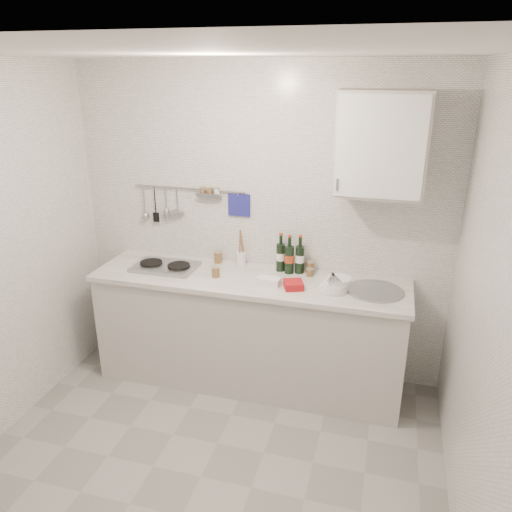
{
  "coord_description": "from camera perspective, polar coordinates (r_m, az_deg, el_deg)",
  "views": [
    {
      "loc": [
        1.0,
        -2.28,
        2.44
      ],
      "look_at": [
        0.11,
        0.9,
        1.18
      ],
      "focal_mm": 35.0,
      "sensor_mm": 36.0,
      "label": 1
    }
  ],
  "objects": [
    {
      "name": "plate_stack_sink",
      "position": [
        3.66,
        9.1,
        -3.19
      ],
      "size": [
        0.23,
        0.22,
        0.1
      ],
      "rotation": [
        0.0,
        0.0,
        0.2
      ],
      "color": "white",
      "rests_on": "counter"
    },
    {
      "name": "floor",
      "position": [
        3.48,
        -6.31,
        -23.77
      ],
      "size": [
        3.0,
        3.0,
        0.0
      ],
      "primitive_type": "plane",
      "color": "gray",
      "rests_on": "ground"
    },
    {
      "name": "utensil_crock",
      "position": [
        4.04,
        -1.73,
        -0.15
      ],
      "size": [
        0.08,
        0.08,
        0.31
      ],
      "rotation": [
        0.0,
        0.0,
        -0.39
      ],
      "color": "white",
      "rests_on": "counter"
    },
    {
      "name": "jar_c",
      "position": [
        3.87,
        6.16,
        -1.84
      ],
      "size": [
        0.06,
        0.06,
        0.06
      ],
      "rotation": [
        0.0,
        0.0,
        -0.33
      ],
      "color": "brown",
      "rests_on": "counter"
    },
    {
      "name": "jar_a",
      "position": [
        4.12,
        -4.37,
        -0.09
      ],
      "size": [
        0.07,
        0.07,
        0.1
      ],
      "rotation": [
        0.0,
        0.0,
        -0.39
      ],
      "color": "brown",
      "rests_on": "counter"
    },
    {
      "name": "wall_right",
      "position": [
        2.62,
        25.02,
        -8.29
      ],
      "size": [
        0.02,
        2.8,
        2.5
      ],
      "primitive_type": "cube",
      "color": "silver",
      "rests_on": "floor"
    },
    {
      "name": "counter",
      "position": [
        4.05,
        -0.71,
        -8.82
      ],
      "size": [
        2.44,
        0.64,
        0.96
      ],
      "color": "#B4AEA6",
      "rests_on": "floor"
    },
    {
      "name": "jar_b",
      "position": [
        3.94,
        6.2,
        -1.21
      ],
      "size": [
        0.07,
        0.07,
        0.09
      ],
      "rotation": [
        0.0,
        0.0,
        0.16
      ],
      "color": "brown",
      "rests_on": "counter"
    },
    {
      "name": "wine_bottles",
      "position": [
        3.89,
        3.9,
        0.28
      ],
      "size": [
        0.23,
        0.1,
        0.31
      ],
      "rotation": [
        0.0,
        0.0,
        -0.03
      ],
      "color": "black",
      "rests_on": "counter"
    },
    {
      "name": "plate_stack_hob",
      "position": [
        4.08,
        -11.15,
        -1.22
      ],
      "size": [
        0.29,
        0.28,
        0.02
      ],
      "rotation": [
        0.0,
        0.0,
        0.11
      ],
      "color": "#527AB9",
      "rests_on": "counter"
    },
    {
      "name": "wall_rail",
      "position": [
        4.1,
        -7.89,
        6.36
      ],
      "size": [
        0.98,
        0.09,
        0.34
      ],
      "color": "#93969B",
      "rests_on": "back_wall"
    },
    {
      "name": "back_wall",
      "position": [
        3.99,
        0.35,
        3.52
      ],
      "size": [
        3.0,
        0.02,
        2.5
      ],
      "primitive_type": "cube",
      "color": "silver",
      "rests_on": "floor"
    },
    {
      "name": "jar_d",
      "position": [
        3.84,
        -4.64,
        -1.78
      ],
      "size": [
        0.06,
        0.06,
        0.09
      ],
      "rotation": [
        0.0,
        0.0,
        0.25
      ],
      "color": "brown",
      "rests_on": "counter"
    },
    {
      "name": "strawberry_punnet",
      "position": [
        3.65,
        4.3,
        -3.31
      ],
      "size": [
        0.17,
        0.17,
        0.06
      ],
      "primitive_type": "cube",
      "rotation": [
        0.0,
        0.0,
        0.37
      ],
      "color": "red",
      "rests_on": "counter"
    },
    {
      "name": "ceiling",
      "position": [
        2.49,
        -8.75,
        22.06
      ],
      "size": [
        3.0,
        3.0,
        0.0
      ],
      "primitive_type": "plane",
      "rotation": [
        3.14,
        0.0,
        0.0
      ],
      "color": "silver",
      "rests_on": "back_wall"
    },
    {
      "name": "wall_cabinet",
      "position": [
        3.53,
        14.14,
        12.29
      ],
      "size": [
        0.6,
        0.38,
        0.7
      ],
      "color": "#B4AEA6",
      "rests_on": "back_wall"
    },
    {
      "name": "butter_dish",
      "position": [
        3.71,
        1.47,
        -2.87
      ],
      "size": [
        0.19,
        0.11,
        0.05
      ],
      "primitive_type": "cube",
      "rotation": [
        0.0,
        0.0,
        -0.12
      ],
      "color": "white",
      "rests_on": "counter"
    }
  ]
}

